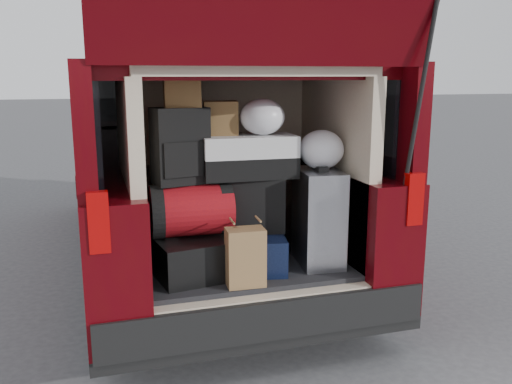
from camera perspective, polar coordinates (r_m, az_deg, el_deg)
ground at (r=3.50m, az=-0.42°, el=-16.96°), size 80.00×80.00×0.00m
minivan at (r=4.93m, az=-6.57°, el=2.82°), size 1.90×5.35×2.77m
load_floor at (r=3.62m, az=-1.69°, el=-11.11°), size 1.24×1.05×0.55m
black_hardshell at (r=3.29m, az=-7.18°, el=-6.36°), size 0.51×0.64×0.23m
navy_hardshell at (r=3.35m, az=-0.70°, el=-6.03°), size 0.49×0.56×0.22m
silver_roller at (r=3.38m, az=6.60°, el=-2.65°), size 0.29×0.42×0.59m
kraft_bag at (r=3.04m, az=-1.13°, el=-6.88°), size 0.22×0.15×0.33m
red_duffel at (r=3.20m, az=-6.84°, el=-1.86°), size 0.48×0.32×0.31m
black_soft_case at (r=3.35m, az=-1.19°, el=-1.16°), size 0.51×0.36×0.33m
backpack at (r=3.16m, az=-7.98°, el=4.83°), size 0.34×0.24×0.44m
twotone_duffel at (r=3.27m, az=-0.84°, el=3.78°), size 0.58×0.32×0.25m
grocery_sack_lower at (r=3.16m, az=-7.81°, el=10.51°), size 0.21×0.18×0.18m
grocery_sack_upper at (r=3.28m, az=-3.76°, el=7.78°), size 0.22×0.19×0.20m
plastic_bag_center at (r=3.26m, az=0.67°, el=7.91°), size 0.31×0.29×0.22m
plastic_bag_right at (r=3.34m, az=6.90°, el=4.45°), size 0.31×0.30×0.24m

